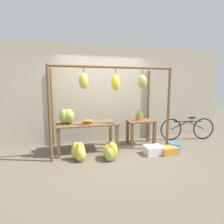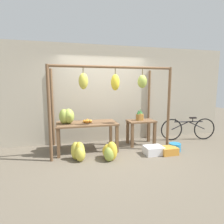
{
  "view_description": "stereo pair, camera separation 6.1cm",
  "coord_description": "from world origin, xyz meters",
  "px_view_note": "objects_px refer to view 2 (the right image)",
  "views": [
    {
      "loc": [
        -1.18,
        -4.03,
        1.68
      ],
      "look_at": [
        0.08,
        0.59,
        0.98
      ],
      "focal_mm": 30.0,
      "sensor_mm": 36.0,
      "label": 1
    },
    {
      "loc": [
        -1.12,
        -4.05,
        1.68
      ],
      "look_at": [
        0.08,
        0.59,
        0.98
      ],
      "focal_mm": 30.0,
      "sensor_mm": 36.0,
      "label": 2
    }
  ],
  "objects_px": {
    "blue_bucket": "(175,147)",
    "fruit_crate_purple": "(168,151)",
    "banana_pile_ground_right": "(110,152)",
    "banana_pile_ground_left": "(79,152)",
    "fruit_crate_white": "(153,150)",
    "parked_bicycle": "(188,129)",
    "pineapple_cluster": "(140,116)",
    "banana_pile_on_table": "(67,116)",
    "orange_pile": "(87,121)"
  },
  "relations": [
    {
      "from": "banana_pile_ground_left",
      "to": "fruit_crate_purple",
      "type": "distance_m",
      "value": 2.15
    },
    {
      "from": "pineapple_cluster",
      "to": "banana_pile_ground_left",
      "type": "bearing_deg",
      "value": -157.52
    },
    {
      "from": "parked_bicycle",
      "to": "banana_pile_on_table",
      "type": "bearing_deg",
      "value": -177.37
    },
    {
      "from": "pineapple_cluster",
      "to": "fruit_crate_purple",
      "type": "distance_m",
      "value": 1.22
    },
    {
      "from": "banana_pile_ground_left",
      "to": "fruit_crate_purple",
      "type": "relative_size",
      "value": 1.06
    },
    {
      "from": "orange_pile",
      "to": "blue_bucket",
      "type": "relative_size",
      "value": 0.77
    },
    {
      "from": "pineapple_cluster",
      "to": "fruit_crate_white",
      "type": "distance_m",
      "value": 1.09
    },
    {
      "from": "fruit_crate_purple",
      "to": "blue_bucket",
      "type": "bearing_deg",
      "value": 29.27
    },
    {
      "from": "fruit_crate_purple",
      "to": "fruit_crate_white",
      "type": "bearing_deg",
      "value": 166.72
    },
    {
      "from": "blue_bucket",
      "to": "parked_bicycle",
      "type": "height_order",
      "value": "parked_bicycle"
    },
    {
      "from": "banana_pile_on_table",
      "to": "parked_bicycle",
      "type": "bearing_deg",
      "value": 2.63
    },
    {
      "from": "banana_pile_ground_left",
      "to": "fruit_crate_white",
      "type": "relative_size",
      "value": 0.95
    },
    {
      "from": "banana_pile_ground_left",
      "to": "banana_pile_ground_right",
      "type": "distance_m",
      "value": 0.69
    },
    {
      "from": "orange_pile",
      "to": "blue_bucket",
      "type": "height_order",
      "value": "orange_pile"
    },
    {
      "from": "fruit_crate_white",
      "to": "banana_pile_ground_right",
      "type": "bearing_deg",
      "value": -177.02
    },
    {
      "from": "fruit_crate_white",
      "to": "orange_pile",
      "type": "bearing_deg",
      "value": 156.94
    },
    {
      "from": "pineapple_cluster",
      "to": "blue_bucket",
      "type": "distance_m",
      "value": 1.23
    },
    {
      "from": "banana_pile_on_table",
      "to": "blue_bucket",
      "type": "bearing_deg",
      "value": -12.82
    },
    {
      "from": "pineapple_cluster",
      "to": "banana_pile_ground_left",
      "type": "xyz_separation_m",
      "value": [
        -1.76,
        -0.73,
        -0.63
      ]
    },
    {
      "from": "pineapple_cluster",
      "to": "banana_pile_ground_right",
      "type": "bearing_deg",
      "value": -141.26
    },
    {
      "from": "blue_bucket",
      "to": "fruit_crate_purple",
      "type": "xyz_separation_m",
      "value": [
        -0.28,
        -0.16,
        -0.01
      ]
    },
    {
      "from": "banana_pile_on_table",
      "to": "orange_pile",
      "type": "height_order",
      "value": "banana_pile_on_table"
    },
    {
      "from": "pineapple_cluster",
      "to": "parked_bicycle",
      "type": "height_order",
      "value": "pineapple_cluster"
    },
    {
      "from": "banana_pile_ground_left",
      "to": "blue_bucket",
      "type": "height_order",
      "value": "banana_pile_ground_left"
    },
    {
      "from": "banana_pile_on_table",
      "to": "fruit_crate_purple",
      "type": "xyz_separation_m",
      "value": [
        2.38,
        -0.76,
        -0.82
      ]
    },
    {
      "from": "banana_pile_ground_right",
      "to": "fruit_crate_purple",
      "type": "xyz_separation_m",
      "value": [
        1.47,
        -0.03,
        -0.09
      ]
    },
    {
      "from": "banana_pile_ground_right",
      "to": "blue_bucket",
      "type": "distance_m",
      "value": 1.76
    },
    {
      "from": "blue_bucket",
      "to": "orange_pile",
      "type": "bearing_deg",
      "value": 165.06
    },
    {
      "from": "banana_pile_ground_left",
      "to": "parked_bicycle",
      "type": "height_order",
      "value": "parked_bicycle"
    },
    {
      "from": "blue_bucket",
      "to": "fruit_crate_purple",
      "type": "distance_m",
      "value": 0.32
    },
    {
      "from": "orange_pile",
      "to": "pineapple_cluster",
      "type": "relative_size",
      "value": 0.68
    },
    {
      "from": "banana_pile_ground_right",
      "to": "fruit_crate_purple",
      "type": "relative_size",
      "value": 1.29
    },
    {
      "from": "blue_bucket",
      "to": "banana_pile_ground_right",
      "type": "bearing_deg",
      "value": -175.75
    },
    {
      "from": "orange_pile",
      "to": "fruit_crate_white",
      "type": "distance_m",
      "value": 1.79
    },
    {
      "from": "banana_pile_ground_right",
      "to": "orange_pile",
      "type": "bearing_deg",
      "value": 119.99
    },
    {
      "from": "banana_pile_ground_right",
      "to": "banana_pile_on_table",
      "type": "bearing_deg",
      "value": 140.95
    },
    {
      "from": "orange_pile",
      "to": "banana_pile_ground_left",
      "type": "distance_m",
      "value": 0.85
    },
    {
      "from": "orange_pile",
      "to": "pineapple_cluster",
      "type": "distance_m",
      "value": 1.5
    },
    {
      "from": "banana_pile_ground_right",
      "to": "fruit_crate_white",
      "type": "bearing_deg",
      "value": 2.98
    },
    {
      "from": "banana_pile_ground_right",
      "to": "banana_pile_ground_left",
      "type": "bearing_deg",
      "value": 168.0
    },
    {
      "from": "fruit_crate_white",
      "to": "fruit_crate_purple",
      "type": "relative_size",
      "value": 1.11
    },
    {
      "from": "banana_pile_on_table",
      "to": "fruit_crate_white",
      "type": "xyz_separation_m",
      "value": [
        2.02,
        -0.68,
        -0.82
      ]
    },
    {
      "from": "pineapple_cluster",
      "to": "banana_pile_ground_right",
      "type": "xyz_separation_m",
      "value": [
        -1.08,
        -0.87,
        -0.64
      ]
    },
    {
      "from": "banana_pile_on_table",
      "to": "blue_bucket",
      "type": "height_order",
      "value": "banana_pile_on_table"
    },
    {
      "from": "orange_pile",
      "to": "fruit_crate_purple",
      "type": "xyz_separation_m",
      "value": [
        1.88,
        -0.73,
        -0.68
      ]
    },
    {
      "from": "banana_pile_on_table",
      "to": "parked_bicycle",
      "type": "height_order",
      "value": "banana_pile_on_table"
    },
    {
      "from": "banana_pile_on_table",
      "to": "banana_pile_ground_left",
      "type": "height_order",
      "value": "banana_pile_on_table"
    },
    {
      "from": "banana_pile_ground_right",
      "to": "parked_bicycle",
      "type": "height_order",
      "value": "parked_bicycle"
    },
    {
      "from": "parked_bicycle",
      "to": "fruit_crate_purple",
      "type": "height_order",
      "value": "parked_bicycle"
    },
    {
      "from": "parked_bicycle",
      "to": "banana_pile_ground_right",
      "type": "bearing_deg",
      "value": -161.55
    }
  ]
}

